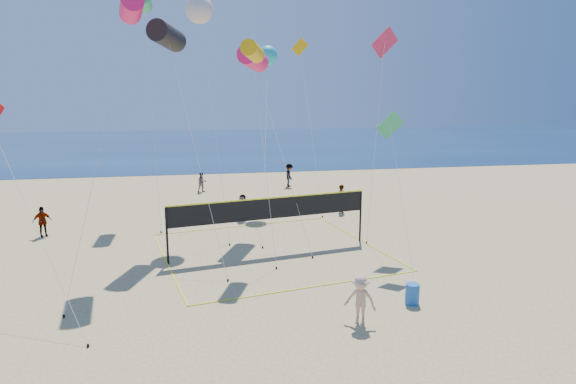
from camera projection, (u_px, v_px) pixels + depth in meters
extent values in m
cube|color=#10214E|center=(210.00, 145.00, 71.56)|extent=(140.00, 50.00, 0.03)
imported|color=tan|center=(360.00, 300.00, 17.29)|extent=(1.28, 1.15, 1.72)
imported|color=gray|center=(42.00, 222.00, 27.44)|extent=(1.04, 0.79, 1.65)
imported|color=gray|center=(243.00, 207.00, 30.80)|extent=(1.50, 1.17, 1.59)
imported|color=gray|center=(342.00, 199.00, 32.66)|extent=(0.56, 0.74, 1.82)
imported|color=gray|center=(202.00, 182.00, 39.13)|extent=(0.85, 0.73, 1.51)
imported|color=gray|center=(289.00, 175.00, 41.28)|extent=(0.73, 1.21, 1.84)
cylinder|color=#1B59B1|center=(412.00, 294.00, 18.95)|extent=(0.54, 0.54, 0.78)
cylinder|color=black|center=(167.00, 236.00, 23.06)|extent=(0.10, 0.10, 2.64)
cylinder|color=black|center=(360.00, 216.00, 26.60)|extent=(0.10, 0.10, 2.64)
cube|color=black|center=(270.00, 209.00, 24.66)|extent=(9.71, 1.96, 0.99)
cube|color=#F3FF1A|center=(270.00, 198.00, 24.56)|extent=(9.71, 1.97, 0.06)
cube|color=#F3FF1A|center=(312.00, 287.00, 20.58)|extent=(9.91, 2.03, 0.02)
cube|color=#F3FF1A|center=(242.00, 226.00, 29.60)|extent=(9.91, 2.03, 0.02)
cylinder|color=#E5185F|center=(131.00, 7.00, 22.56)|extent=(1.37, 2.48, 1.28)
cylinder|color=silver|center=(101.00, 144.00, 20.22)|extent=(2.18, 6.84, 11.30)
cylinder|color=black|center=(64.00, 316.00, 17.87)|extent=(0.08, 0.08, 0.10)
cylinder|color=black|center=(167.00, 36.00, 25.54)|extent=(1.91, 2.83, 1.43)
cylinder|color=silver|center=(195.00, 147.00, 23.38)|extent=(2.37, 7.08, 10.34)
cylinder|color=black|center=(228.00, 280.00, 21.21)|extent=(0.08, 0.08, 0.10)
cylinder|color=#D49E0A|center=(253.00, 51.00, 23.61)|extent=(1.33, 1.98, 1.00)
cylinder|color=silver|center=(264.00, 157.00, 23.13)|extent=(0.60, 3.08, 9.46)
cylinder|color=black|center=(276.00, 268.00, 22.65)|extent=(0.08, 0.08, 0.10)
cylinder|color=silver|center=(30.00, 215.00, 17.98)|extent=(4.63, 6.71, 6.90)
cylinder|color=black|center=(88.00, 346.00, 15.84)|extent=(0.08, 0.08, 0.10)
cube|color=#34AD64|center=(390.00, 125.00, 22.92)|extent=(1.33, 0.21, 1.31)
cylinder|color=silver|center=(403.00, 206.00, 20.94)|extent=(0.71, 5.27, 6.18)
cylinder|color=black|center=(418.00, 303.00, 18.96)|extent=(0.08, 0.08, 0.10)
cube|color=#D72852|center=(385.00, 42.00, 26.26)|extent=(1.60, 0.41, 1.62)
cylinder|color=silver|center=(376.00, 143.00, 26.29)|extent=(1.28, 1.83, 10.08)
cylinder|color=black|center=(367.00, 243.00, 26.32)|extent=(0.08, 0.08, 0.10)
sphere|color=silver|center=(199.00, 9.00, 28.09)|extent=(1.77, 1.77, 1.54)
cylinder|color=silver|center=(214.00, 122.00, 27.04)|extent=(1.09, 4.89, 12.02)
cylinder|color=black|center=(230.00, 245.00, 25.99)|extent=(0.08, 0.08, 0.10)
sphere|color=#1EADC3|center=(268.00, 56.00, 33.73)|extent=(1.57, 1.57, 1.30)
cylinder|color=silver|center=(266.00, 138.00, 29.64)|extent=(1.77, 10.24, 9.88)
cylinder|color=black|center=(263.00, 247.00, 25.55)|extent=(0.08, 0.08, 0.10)
cylinder|color=#34AD64|center=(144.00, 2.00, 31.73)|extent=(0.89, 2.07, 1.12)
cylinder|color=silver|center=(152.00, 110.00, 29.98)|extent=(0.79, 6.50, 13.04)
cylinder|color=black|center=(161.00, 232.00, 28.22)|extent=(0.08, 0.08, 0.10)
cube|color=#D49E0A|center=(300.00, 47.00, 37.87)|extent=(1.13, 0.80, 1.35)
cylinder|color=silver|center=(310.00, 124.00, 34.75)|extent=(0.30, 8.68, 10.75)
cylinder|color=black|center=(322.00, 217.00, 31.62)|extent=(0.08, 0.08, 0.10)
cylinder|color=#E5185F|center=(253.00, 58.00, 28.36)|extent=(2.03, 2.84, 1.43)
cylinder|color=silver|center=(280.00, 150.00, 26.22)|extent=(1.95, 6.76, 9.40)
cylinder|color=black|center=(313.00, 257.00, 24.07)|extent=(0.08, 0.08, 0.10)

